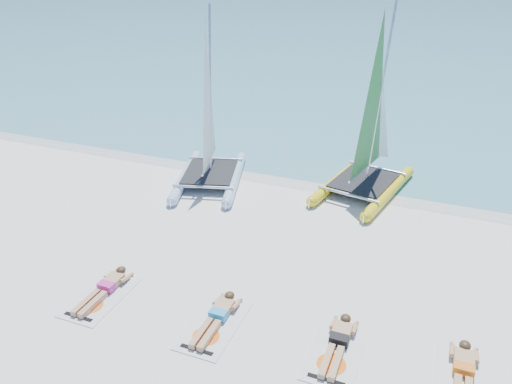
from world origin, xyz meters
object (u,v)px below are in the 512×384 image
at_px(sunbather_b, 217,316).
at_px(sunbather_d, 464,371).
at_px(towel_c, 336,352).
at_px(sunbather_c, 338,341).
at_px(towel_a, 101,297).
at_px(towel_d, 462,383).
at_px(catamaran_yellow, 374,132).
at_px(sunbather_a, 105,288).
at_px(catamaran_blue, 209,132).
at_px(towel_b, 214,326).

distance_m(sunbather_b, sunbather_d, 4.85).
distance_m(towel_c, sunbather_c, 0.22).
height_order(towel_a, towel_d, same).
xyz_separation_m(catamaran_yellow, towel_d, (3.09, -7.72, -1.84)).
bearing_deg(catamaran_yellow, towel_c, -72.61).
bearing_deg(sunbather_a, sunbather_b, 1.43).
bearing_deg(towel_a, sunbather_d, 4.07).
distance_m(catamaran_blue, catamaran_yellow, 5.24).
bearing_deg(towel_d, catamaran_blue, 142.65).
xyz_separation_m(sunbather_c, sunbather_d, (2.30, 0.08, 0.00)).
bearing_deg(towel_b, sunbather_a, 177.49).
bearing_deg(towel_b, towel_c, 4.45).
relative_size(catamaran_blue, towel_d, 3.08).
relative_size(towel_a, sunbather_c, 1.07).
xyz_separation_m(sunbather_a, towel_c, (5.32, 0.08, -0.11)).
relative_size(towel_a, sunbather_d, 1.07).
bearing_deg(sunbather_b, catamaran_blue, 117.48).
relative_size(catamaran_blue, sunbather_c, 3.31).
relative_size(towel_b, sunbather_c, 1.07).
height_order(towel_b, sunbather_d, sunbather_d).
distance_m(catamaran_blue, towel_d, 10.33).
xyz_separation_m(catamaran_yellow, towel_c, (0.79, -7.80, -1.84)).
bearing_deg(sunbather_d, towel_c, -173.16).
xyz_separation_m(sunbather_c, towel_d, (2.30, -0.11, -0.11)).
relative_size(catamaran_yellow, towel_d, 3.18).
height_order(towel_b, sunbather_c, sunbather_c).
bearing_deg(towel_a, sunbather_a, 90.00).
bearing_deg(sunbather_c, towel_d, -2.68).
relative_size(catamaran_yellow, sunbather_c, 3.41).
bearing_deg(towel_c, towel_d, 2.09).
bearing_deg(towel_c, catamaran_blue, 132.78).
bearing_deg(catamaran_yellow, towel_a, -107.70).
xyz_separation_m(catamaran_blue, sunbather_d, (8.10, -5.99, -1.58)).
distance_m(towel_c, towel_d, 2.30).
bearing_deg(towel_a, catamaran_yellow, 60.69).
distance_m(sunbather_a, sunbather_b, 2.79).
bearing_deg(catamaran_blue, sunbather_c, -62.58).
height_order(catamaran_yellow, sunbather_a, catamaran_yellow).
distance_m(catamaran_yellow, sunbather_d, 8.32).
distance_m(towel_a, towel_c, 5.33).
height_order(towel_c, towel_d, same).
relative_size(catamaran_blue, sunbather_d, 3.31).
distance_m(catamaran_blue, sunbather_a, 6.56).
distance_m(towel_b, sunbather_d, 4.86).
height_order(catamaran_yellow, towel_c, catamaran_yellow).
xyz_separation_m(towel_b, towel_c, (2.54, 0.20, 0.00)).
bearing_deg(towel_d, catamaran_yellow, 111.83).
height_order(sunbather_a, towel_d, sunbather_a).
distance_m(catamaran_yellow, towel_a, 9.44).
relative_size(catamaran_yellow, towel_c, 3.18).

